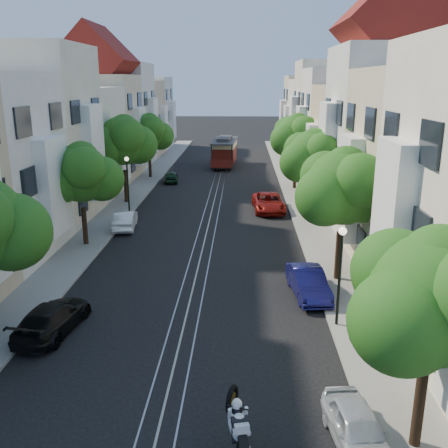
# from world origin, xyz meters

# --- Properties ---
(ground) EXTENTS (200.00, 200.00, 0.00)m
(ground) POSITION_xyz_m (0.00, 28.00, 0.00)
(ground) COLOR black
(ground) RESTS_ON ground
(sidewalk_east) EXTENTS (2.50, 80.00, 0.12)m
(sidewalk_east) POSITION_xyz_m (7.25, 28.00, 0.06)
(sidewalk_east) COLOR gray
(sidewalk_east) RESTS_ON ground
(sidewalk_west) EXTENTS (2.50, 80.00, 0.12)m
(sidewalk_west) POSITION_xyz_m (-7.25, 28.00, 0.06)
(sidewalk_west) COLOR gray
(sidewalk_west) RESTS_ON ground
(rail_left) EXTENTS (0.06, 80.00, 0.02)m
(rail_left) POSITION_xyz_m (-0.55, 28.00, 0.01)
(rail_left) COLOR gray
(rail_left) RESTS_ON ground
(rail_slot) EXTENTS (0.06, 80.00, 0.02)m
(rail_slot) POSITION_xyz_m (0.00, 28.00, 0.01)
(rail_slot) COLOR gray
(rail_slot) RESTS_ON ground
(rail_right) EXTENTS (0.06, 80.00, 0.02)m
(rail_right) POSITION_xyz_m (0.55, 28.00, 0.01)
(rail_right) COLOR gray
(rail_right) RESTS_ON ground
(lane_line) EXTENTS (0.08, 80.00, 0.01)m
(lane_line) POSITION_xyz_m (0.00, 28.00, 0.00)
(lane_line) COLOR tan
(lane_line) RESTS_ON ground
(townhouses_east) EXTENTS (7.75, 72.00, 12.00)m
(townhouses_east) POSITION_xyz_m (11.87, 27.91, 5.18)
(townhouses_east) COLOR beige
(townhouses_east) RESTS_ON ground
(townhouses_west) EXTENTS (7.75, 72.00, 11.76)m
(townhouses_west) POSITION_xyz_m (-11.87, 27.91, 5.08)
(townhouses_west) COLOR silver
(townhouses_west) RESTS_ON ground
(tree_e_a) EXTENTS (4.72, 3.87, 6.27)m
(tree_e_a) POSITION_xyz_m (7.26, -3.02, 4.40)
(tree_e_a) COLOR black
(tree_e_a) RESTS_ON ground
(tree_e_b) EXTENTS (4.93, 4.08, 6.68)m
(tree_e_b) POSITION_xyz_m (7.26, 8.98, 4.73)
(tree_e_b) COLOR black
(tree_e_b) RESTS_ON ground
(tree_e_c) EXTENTS (4.84, 3.99, 6.52)m
(tree_e_c) POSITION_xyz_m (7.26, 19.98, 4.60)
(tree_e_c) COLOR black
(tree_e_c) RESTS_ON ground
(tree_e_d) EXTENTS (5.01, 4.16, 6.85)m
(tree_e_d) POSITION_xyz_m (7.26, 30.98, 4.87)
(tree_e_d) COLOR black
(tree_e_d) RESTS_ON ground
(tree_w_b) EXTENTS (4.72, 3.87, 6.27)m
(tree_w_b) POSITION_xyz_m (-7.14, 13.98, 4.40)
(tree_w_b) COLOR black
(tree_w_b) RESTS_ON ground
(tree_w_c) EXTENTS (5.13, 4.28, 7.09)m
(tree_w_c) POSITION_xyz_m (-7.14, 24.98, 5.07)
(tree_w_c) COLOR black
(tree_w_c) RESTS_ON ground
(tree_w_d) EXTENTS (4.84, 3.99, 6.52)m
(tree_w_d) POSITION_xyz_m (-7.14, 35.98, 4.60)
(tree_w_d) COLOR black
(tree_w_d) RESTS_ON ground
(lamp_east) EXTENTS (0.32, 0.32, 4.16)m
(lamp_east) POSITION_xyz_m (6.30, 4.00, 2.85)
(lamp_east) COLOR black
(lamp_east) RESTS_ON ground
(lamp_west) EXTENTS (0.32, 0.32, 4.16)m
(lamp_west) POSITION_xyz_m (-6.30, 22.00, 2.85)
(lamp_west) COLOR black
(lamp_west) RESTS_ON ground
(sportbike_rider) EXTENTS (0.75, 2.23, 1.65)m
(sportbike_rider) POSITION_xyz_m (2.32, -3.46, 0.93)
(sportbike_rider) COLOR black
(sportbike_rider) RESTS_ON ground
(cable_car) EXTENTS (3.01, 8.23, 3.11)m
(cable_car) POSITION_xyz_m (0.24, 43.74, 1.84)
(cable_car) COLOR black
(cable_car) RESTS_ON ground
(parked_car_e_near) EXTENTS (1.75, 3.51, 1.15)m
(parked_car_e_near) POSITION_xyz_m (5.60, -3.04, 0.58)
(parked_car_e_near) COLOR silver
(parked_car_e_near) RESTS_ON ground
(parked_car_e_mid) EXTENTS (1.87, 4.13, 1.32)m
(parked_car_e_mid) POSITION_xyz_m (5.50, 7.04, 0.66)
(parked_car_e_mid) COLOR #0D0D41
(parked_car_e_mid) RESTS_ON ground
(parked_car_e_far) EXTENTS (2.58, 5.05, 1.37)m
(parked_car_e_far) POSITION_xyz_m (4.40, 22.81, 0.68)
(parked_car_e_far) COLOR maroon
(parked_car_e_far) RESTS_ON ground
(parked_car_w_near) EXTENTS (2.29, 4.49, 1.25)m
(parked_car_w_near) POSITION_xyz_m (-5.19, 3.10, 0.62)
(parked_car_w_near) COLOR black
(parked_car_w_near) RESTS_ON ground
(parked_car_w_mid) EXTENTS (1.74, 3.94, 1.26)m
(parked_car_w_mid) POSITION_xyz_m (-5.60, 17.67, 0.63)
(parked_car_w_mid) COLOR white
(parked_car_w_mid) RESTS_ON ground
(parked_car_w_far) EXTENTS (1.70, 3.41, 1.11)m
(parked_car_w_far) POSITION_xyz_m (-4.72, 33.83, 0.56)
(parked_car_w_far) COLOR black
(parked_car_w_far) RESTS_ON ground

